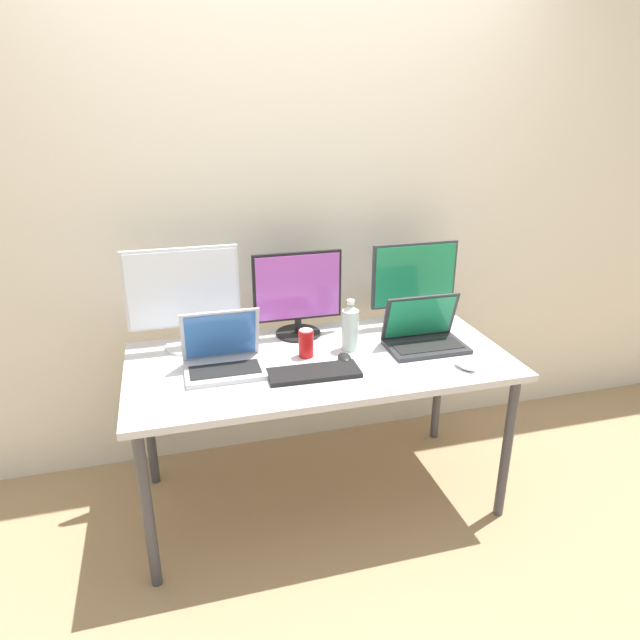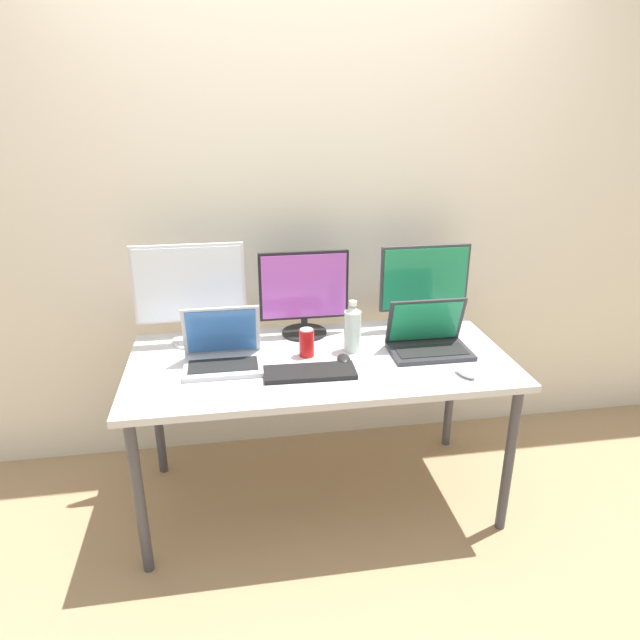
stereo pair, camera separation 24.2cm
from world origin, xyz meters
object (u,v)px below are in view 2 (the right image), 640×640
(laptop_silver, at_px, (223,352))
(keyboard_main, at_px, (310,372))
(mouse_by_keyboard, at_px, (344,359))
(mouse_by_laptop, at_px, (466,372))
(work_desk, at_px, (320,371))
(water_bottle, at_px, (352,328))
(monitor_right, at_px, (424,284))
(monitor_left, at_px, (190,290))
(soda_can_near_keyboard, at_px, (307,343))
(laptop_secondary, at_px, (428,340))
(monitor_center, at_px, (304,293))

(laptop_silver, bearing_deg, keyboard_main, -23.59)
(mouse_by_keyboard, relative_size, mouse_by_laptop, 0.88)
(work_desk, bearing_deg, water_bottle, 20.44)
(monitor_right, height_order, laptop_silver, monitor_right)
(keyboard_main, relative_size, mouse_by_keyboard, 3.99)
(work_desk, bearing_deg, laptop_silver, 179.28)
(laptop_silver, height_order, keyboard_main, laptop_silver)
(monitor_left, xyz_separation_m, monitor_right, (1.10, 0.00, -0.03))
(mouse_by_keyboard, distance_m, mouse_by_laptop, 0.51)
(mouse_by_keyboard, height_order, mouse_by_laptop, mouse_by_laptop)
(monitor_right, relative_size, water_bottle, 1.84)
(laptop_silver, relative_size, keyboard_main, 0.86)
(work_desk, distance_m, mouse_by_laptop, 0.62)
(mouse_by_laptop, distance_m, soda_can_near_keyboard, 0.69)
(keyboard_main, height_order, water_bottle, water_bottle)
(water_bottle, bearing_deg, monitor_right, 28.39)
(monitor_left, height_order, mouse_by_laptop, monitor_left)
(monitor_left, height_order, mouse_by_keyboard, monitor_left)
(monitor_left, distance_m, soda_can_near_keyboard, 0.58)
(monitor_right, bearing_deg, monitor_left, -179.87)
(mouse_by_laptop, bearing_deg, soda_can_near_keyboard, 136.26)
(monitor_right, xyz_separation_m, water_bottle, (-0.40, -0.22, -0.12))
(keyboard_main, height_order, soda_can_near_keyboard, soda_can_near_keyboard)
(laptop_secondary, height_order, soda_can_near_keyboard, laptop_secondary)
(monitor_center, relative_size, laptop_silver, 1.29)
(mouse_by_keyboard, bearing_deg, laptop_secondary, 13.91)
(laptop_silver, bearing_deg, work_desk, -0.72)
(monitor_center, height_order, monitor_right, monitor_right)
(work_desk, height_order, mouse_by_keyboard, mouse_by_keyboard)
(laptop_silver, distance_m, soda_can_near_keyboard, 0.37)
(monitor_left, xyz_separation_m, keyboard_main, (0.48, -0.42, -0.24))
(mouse_by_laptop, bearing_deg, monitor_left, 136.54)
(laptop_secondary, bearing_deg, monitor_center, 151.29)
(laptop_silver, bearing_deg, laptop_secondary, -0.33)
(laptop_silver, height_order, laptop_secondary, laptop_silver)
(water_bottle, xyz_separation_m, soda_can_near_keyboard, (-0.21, -0.02, -0.05))
(laptop_secondary, bearing_deg, mouse_by_keyboard, -171.47)
(keyboard_main, distance_m, mouse_by_keyboard, 0.18)
(mouse_by_keyboard, xyz_separation_m, mouse_by_laptop, (0.47, -0.20, 0.00))
(laptop_secondary, height_order, mouse_by_keyboard, laptop_secondary)
(monitor_right, distance_m, keyboard_main, 0.78)
(monitor_right, bearing_deg, monitor_center, 178.86)
(monitor_right, relative_size, laptop_secondary, 1.24)
(monitor_center, height_order, soda_can_near_keyboard, monitor_center)
(monitor_center, distance_m, water_bottle, 0.31)
(work_desk, xyz_separation_m, mouse_by_keyboard, (0.09, -0.06, 0.08))
(monitor_right, xyz_separation_m, mouse_by_laptop, (0.01, -0.53, -0.21))
(mouse_by_keyboard, bearing_deg, monitor_left, 158.22)
(laptop_silver, xyz_separation_m, water_bottle, (0.57, 0.05, 0.05))
(monitor_right, distance_m, mouse_by_keyboard, 0.61)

